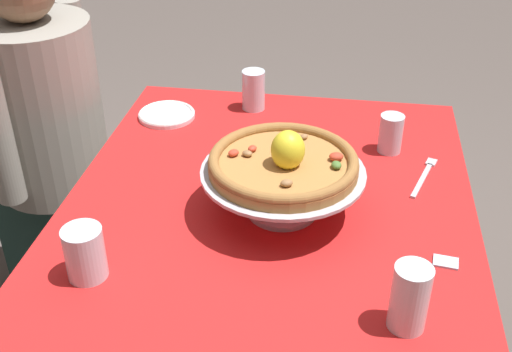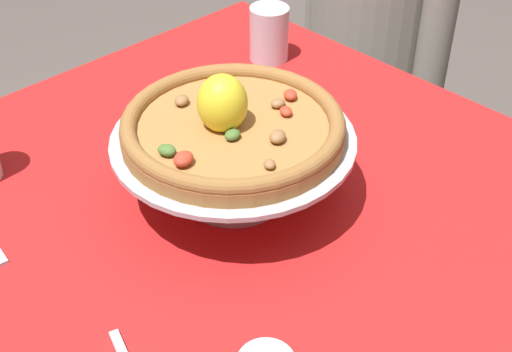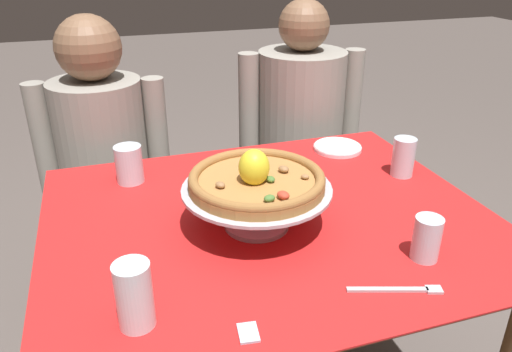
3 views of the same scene
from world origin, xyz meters
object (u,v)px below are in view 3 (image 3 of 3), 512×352
at_px(sugar_packet, 248,333).
at_px(diner_left, 107,174).
at_px(pizza_stand, 257,198).
at_px(water_glass_back_left, 129,166).
at_px(water_glass_front_left, 135,298).
at_px(pizza, 257,179).
at_px(dinner_fork, 400,290).
at_px(diner_right, 299,148).
at_px(water_glass_front_right, 426,241).
at_px(water_glass_side_right, 403,160).
at_px(side_plate, 337,147).

distance_m(sugar_packet, diner_left, 1.18).
xyz_separation_m(pizza_stand, diner_left, (-0.35, 0.80, -0.25)).
xyz_separation_m(water_glass_back_left, water_glass_front_left, (-0.04, -0.61, 0.01)).
relative_size(pizza, dinner_fork, 1.72).
height_order(sugar_packet, diner_right, diner_right).
bearing_deg(water_glass_front_left, pizza, 39.53).
bearing_deg(diner_left, pizza_stand, -66.53).
bearing_deg(water_glass_front_left, diner_right, 53.98).
relative_size(water_glass_front_left, diner_left, 0.12).
distance_m(pizza_stand, diner_left, 0.90).
bearing_deg(water_glass_back_left, dinner_fork, -55.04).
relative_size(pizza_stand, water_glass_front_right, 3.54).
distance_m(water_glass_front_right, dinner_fork, 0.15).
distance_m(water_glass_front_left, diner_right, 1.30).
bearing_deg(water_glass_front_left, water_glass_side_right, 26.38).
xyz_separation_m(water_glass_back_left, diner_left, (-0.07, 0.45, -0.22)).
bearing_deg(water_glass_front_right, water_glass_back_left, 134.70).
bearing_deg(side_plate, water_glass_side_right, -68.22).
distance_m(side_plate, diner_left, 0.88).
relative_size(water_glass_side_right, sugar_packet, 2.34).
height_order(water_glass_side_right, dinner_fork, water_glass_side_right).
bearing_deg(pizza, sugar_packet, -110.23).
height_order(water_glass_side_right, sugar_packet, water_glass_side_right).
height_order(water_glass_front_left, side_plate, water_glass_front_left).
xyz_separation_m(water_glass_side_right, water_glass_front_right, (-0.19, -0.39, -0.01)).
relative_size(water_glass_front_left, water_glass_front_right, 1.30).
bearing_deg(pizza_stand, diner_right, 60.53).
bearing_deg(diner_right, water_glass_back_left, -149.18).
height_order(water_glass_side_right, side_plate, water_glass_side_right).
height_order(pizza_stand, diner_right, diner_right).
height_order(pizza, side_plate, pizza).
bearing_deg(diner_right, sugar_packet, -116.76).
distance_m(pizza_stand, pizza, 0.05).
bearing_deg(water_glass_side_right, water_glass_front_right, -116.28).
height_order(water_glass_front_right, sugar_packet, water_glass_front_right).
bearing_deg(diner_left, water_glass_back_left, -80.95).
height_order(pizza, water_glass_front_right, pizza).
distance_m(water_glass_front_left, water_glass_front_right, 0.63).
relative_size(water_glass_back_left, sugar_packet, 2.20).
bearing_deg(diner_left, sugar_packet, -79.27).
relative_size(pizza_stand, side_plate, 2.24).
bearing_deg(pizza_stand, water_glass_front_left, -140.41).
relative_size(water_glass_back_left, water_glass_side_right, 0.94).
distance_m(sugar_packet, diner_right, 1.27).
distance_m(pizza, water_glass_back_left, 0.45).
height_order(water_glass_back_left, diner_left, diner_left).
xyz_separation_m(water_glass_front_left, sugar_packet, (0.19, -0.09, -0.06)).
xyz_separation_m(pizza_stand, water_glass_back_left, (-0.28, 0.35, -0.03)).
relative_size(water_glass_front_left, sugar_packet, 2.64).
relative_size(water_glass_front_right, side_plate, 0.63).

